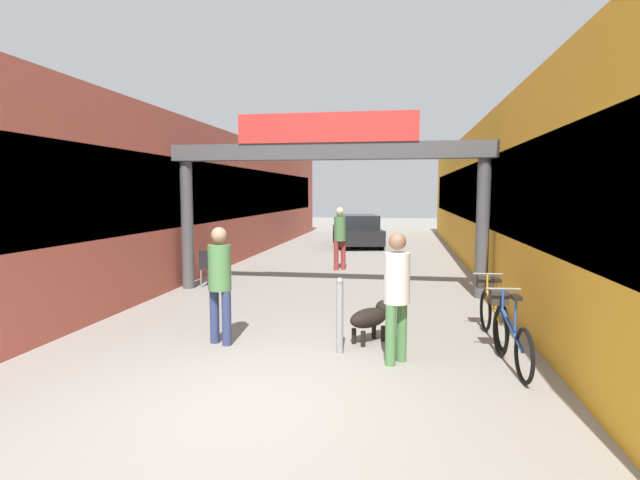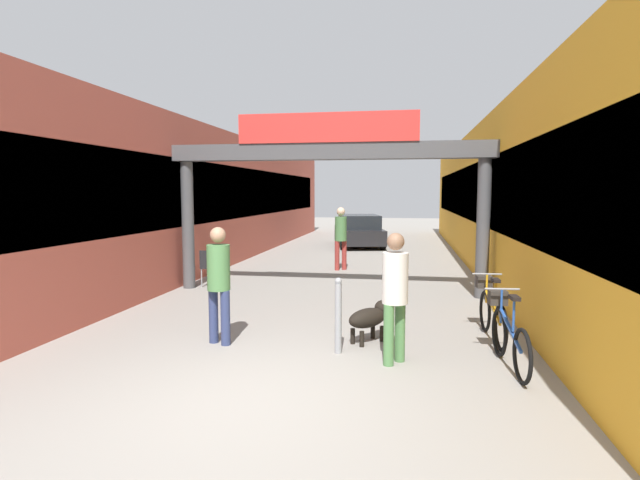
# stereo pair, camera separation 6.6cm
# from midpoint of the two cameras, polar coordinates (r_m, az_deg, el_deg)

# --- Properties ---
(ground_plane) EXTENTS (80.00, 80.00, 0.00)m
(ground_plane) POSITION_cam_midpoint_polar(r_m,az_deg,el_deg) (5.74, -8.53, -17.84)
(ground_plane) COLOR gray
(storefront_left) EXTENTS (3.00, 26.00, 4.11)m
(storefront_left) POSITION_cam_midpoint_polar(r_m,az_deg,el_deg) (17.38, -13.23, 4.62)
(storefront_left) COLOR #B25142
(storefront_left) RESTS_ON ground_plane
(storefront_right) EXTENTS (3.00, 26.00, 4.11)m
(storefront_right) POSITION_cam_midpoint_polar(r_m,az_deg,el_deg) (16.36, 21.85, 4.33)
(storefront_right) COLOR gold
(storefront_right) RESTS_ON ground_plane
(arcade_sign_gateway) EXTENTS (7.40, 0.47, 3.99)m
(arcade_sign_gateway) POSITION_cam_midpoint_polar(r_m,az_deg,el_deg) (11.16, 1.09, 8.31)
(arcade_sign_gateway) COLOR #4C4C4F
(arcade_sign_gateway) RESTS_ON ground_plane
(pedestrian_with_dog) EXTENTS (0.48, 0.48, 1.74)m
(pedestrian_with_dog) POSITION_cam_midpoint_polar(r_m,az_deg,el_deg) (6.66, 8.85, -5.56)
(pedestrian_with_dog) COLOR #4C7F47
(pedestrian_with_dog) RESTS_ON ground_plane
(pedestrian_companion) EXTENTS (0.44, 0.44, 1.76)m
(pedestrian_companion) POSITION_cam_midpoint_polar(r_m,az_deg,el_deg) (7.57, -11.26, -4.19)
(pedestrian_companion) COLOR navy
(pedestrian_companion) RESTS_ON ground_plane
(pedestrian_carrying_crate) EXTENTS (0.48, 0.48, 1.84)m
(pedestrian_carrying_crate) POSITION_cam_midpoint_polar(r_m,az_deg,el_deg) (14.56, 2.52, 0.71)
(pedestrian_carrying_crate) COLOR #99332D
(pedestrian_carrying_crate) RESTS_ON ground_plane
(dog_on_leash) EXTENTS (0.74, 0.81, 0.60)m
(dog_on_leash) POSITION_cam_midpoint_polar(r_m,az_deg,el_deg) (7.70, 6.06, -8.75)
(dog_on_leash) COLOR black
(dog_on_leash) RESTS_ON ground_plane
(bicycle_blue_nearest) EXTENTS (0.46, 1.69, 0.98)m
(bicycle_blue_nearest) POSITION_cam_midpoint_polar(r_m,az_deg,el_deg) (7.07, 20.91, -9.91)
(bicycle_blue_nearest) COLOR black
(bicycle_blue_nearest) RESTS_ON ground_plane
(bicycle_orange_second) EXTENTS (0.46, 1.69, 0.98)m
(bicycle_orange_second) POSITION_cam_midpoint_polar(r_m,az_deg,el_deg) (8.28, 19.17, -7.62)
(bicycle_orange_second) COLOR black
(bicycle_orange_second) RESTS_ON ground_plane
(bollard_post_metal) EXTENTS (0.10, 0.10, 1.08)m
(bollard_post_metal) POSITION_cam_midpoint_polar(r_m,az_deg,el_deg) (7.10, 2.37, -8.55)
(bollard_post_metal) COLOR gray
(bollard_post_metal) RESTS_ON ground_plane
(cafe_chair_black_nearer) EXTENTS (0.42, 0.42, 0.89)m
(cafe_chair_black_nearer) POSITION_cam_midpoint_polar(r_m,az_deg,el_deg) (12.26, -12.36, -2.77)
(cafe_chair_black_nearer) COLOR gray
(cafe_chair_black_nearer) RESTS_ON ground_plane
(parked_car_black) EXTENTS (2.56, 4.28, 1.33)m
(parked_car_black) POSITION_cam_midpoint_polar(r_m,az_deg,el_deg) (21.18, 4.54, 1.04)
(parked_car_black) COLOR black
(parked_car_black) RESTS_ON ground_plane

